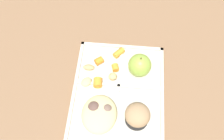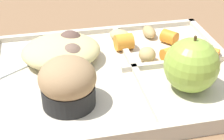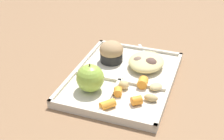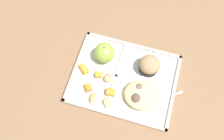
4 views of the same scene
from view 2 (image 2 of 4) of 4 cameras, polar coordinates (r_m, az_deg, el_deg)
The scene contains 16 objects.
ground at distance 0.49m, azimuth 0.48°, elevation -1.73°, with size 6.00×6.00×0.00m, color #846042.
lunch_tray at distance 0.48m, azimuth 0.60°, elevation -0.95°, with size 0.35×0.27×0.02m.
green_apple at distance 0.44m, azimuth 13.09°, elevation 0.78°, with size 0.07×0.07×0.08m.
bran_muffin at distance 0.41m, azimuth -7.38°, elevation -2.23°, with size 0.07×0.07×0.06m.
carrot_slice_edge at distance 0.56m, azimuth 9.52°, elevation 5.44°, with size 0.02×0.02×0.02m, color orange.
carrot_slice_diagonal at distance 0.51m, azimuth 9.49°, elevation 2.56°, with size 0.02×0.02×0.02m, color orange.
carrot_slice_center at distance 0.53m, azimuth 1.99°, elevation 4.68°, with size 0.03×0.03×0.03m, color orange.
carrot_slice_small at distance 0.53m, azimuth 15.39°, elevation 2.76°, with size 0.02×0.02×0.04m, color orange.
potato_chunk_wedge at distance 0.57m, azimuth 1.28°, elevation 5.87°, with size 0.03×0.03×0.02m, color tan.
potato_chunk_corner at distance 0.58m, azimuth 6.20°, elevation 6.31°, with size 0.03×0.02×0.02m, color tan.
potato_chunk_large at distance 0.50m, azimuth 5.88°, elevation 2.58°, with size 0.03×0.02×0.02m, color tan.
egg_noodle_pile at distance 0.50m, azimuth -8.46°, elevation 3.19°, with size 0.11×0.10×0.03m, color #D6C684.
meatball_side at distance 0.49m, azimuth -6.66°, elevation 2.35°, with size 0.04×0.04×0.04m, color #755B4C.
meatball_front at distance 0.50m, azimuth -9.47°, elevation 2.43°, with size 0.03×0.03×0.03m, color #755B4C.
meatball_back at distance 0.52m, azimuth -6.94°, elevation 4.42°, with size 0.04×0.04×0.04m, color brown.
plastic_fork at distance 0.51m, azimuth -13.87°, elevation 0.86°, with size 0.14×0.10×0.00m.
Camera 2 is at (0.09, 0.40, 0.27)m, focal length 54.91 mm.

